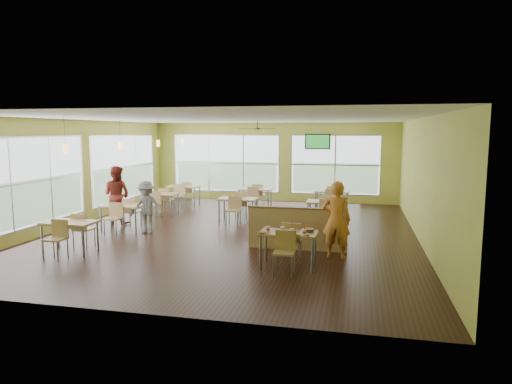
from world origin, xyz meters
TOP-DOWN VIEW (x-y plane):
  - room at (0.00, 0.00)m, footprint 12.00×12.04m
  - window_bays at (-2.65, 3.08)m, footprint 9.24×10.24m
  - main_table at (2.00, -3.00)m, footprint 1.22×1.52m
  - half_wall_divider at (2.00, -1.55)m, footprint 2.40×0.14m
  - dining_tables at (-1.05, 1.71)m, footprint 6.92×8.72m
  - pendant_lights at (-3.20, 0.68)m, footprint 0.11×7.31m
  - ceiling_fan at (-0.00, 3.00)m, footprint 1.25×1.25m
  - tv_backwall at (1.80, 5.90)m, footprint 1.00×0.07m
  - man_plaid at (2.95, -2.09)m, footprint 0.69×0.50m
  - patron_maroon at (-3.87, 0.35)m, footprint 0.95×0.78m
  - patron_grey at (-2.37, -0.68)m, footprint 0.96×0.56m
  - cup_blue at (1.58, -3.12)m, footprint 0.10×0.10m
  - cup_yellow at (1.89, -3.07)m, footprint 0.09×0.09m
  - cup_red_near at (2.10, -3.19)m, footprint 0.09×0.09m
  - cup_red_far at (2.36, -3.21)m, footprint 0.09×0.09m
  - food_basket at (2.40, -2.86)m, footprint 0.26×0.26m
  - ketchup_cup at (2.44, -3.28)m, footprint 0.06×0.06m
  - wrapper_left at (1.49, -3.26)m, footprint 0.21×0.19m
  - wrapper_mid at (2.04, -2.91)m, footprint 0.26×0.24m
  - wrapper_right at (2.23, -3.30)m, footprint 0.16×0.15m

SIDE VIEW (x-z plane):
  - half_wall_divider at x=2.00m, z-range 0.00..1.04m
  - dining_tables at x=-1.05m, z-range 0.20..1.07m
  - main_table at x=2.00m, z-range 0.20..1.07m
  - patron_grey at x=-2.37m, z-range 0.00..1.48m
  - ketchup_cup at x=2.44m, z-range 0.75..0.77m
  - wrapper_right at x=2.23m, z-range 0.75..0.78m
  - wrapper_left at x=1.49m, z-range 0.75..0.79m
  - wrapper_mid at x=2.04m, z-range 0.75..0.80m
  - food_basket at x=2.40m, z-range 0.75..0.81m
  - cup_red_far at x=2.36m, z-range 0.66..0.97m
  - cup_red_near at x=2.10m, z-range 0.66..0.97m
  - cup_yellow at x=1.89m, z-range 0.65..0.99m
  - cup_blue at x=1.58m, z-range 0.65..0.99m
  - man_plaid at x=2.95m, z-range 0.00..1.76m
  - patron_maroon at x=-3.87m, z-range 0.00..1.80m
  - window_bays at x=-2.65m, z-range 0.29..2.66m
  - room at x=0.00m, z-range 0.00..3.20m
  - tv_backwall at x=1.80m, z-range 2.15..2.75m
  - pendant_lights at x=-3.20m, z-range 2.02..2.88m
  - ceiling_fan at x=0.00m, z-range 2.80..3.09m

